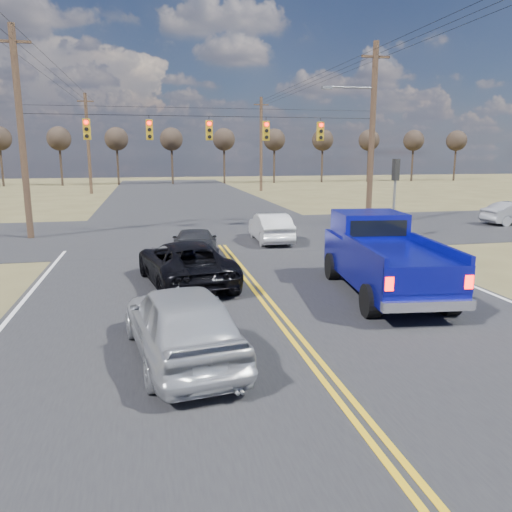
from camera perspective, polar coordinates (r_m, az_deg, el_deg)
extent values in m
plane|color=brown|center=(9.79, 8.16, -13.73)|extent=(160.00, 160.00, 0.00)
cube|color=#28282B|center=(19.00, -2.22, -0.99)|extent=(14.00, 120.00, 0.02)
cube|color=#28282B|center=(26.79, -5.16, 2.71)|extent=(120.00, 12.00, 0.02)
cylinder|color=#473323|center=(26.93, -25.23, 12.39)|extent=(0.32, 0.32, 10.00)
cube|color=#473323|center=(27.37, -26.05, 21.18)|extent=(1.60, 0.12, 0.12)
cylinder|color=#473323|center=(28.95, 13.11, 13.06)|extent=(0.32, 0.32, 10.00)
cube|color=#473323|center=(29.37, 13.51, 21.27)|extent=(1.60, 0.12, 0.12)
cylinder|color=black|center=(26.52, -5.41, 15.62)|extent=(18.00, 0.02, 0.02)
cylinder|color=black|center=(26.55, -5.42, 16.48)|extent=(18.00, 0.02, 0.02)
cube|color=#B28C14|center=(26.45, -18.77, 13.56)|extent=(0.34, 0.24, 1.00)
cylinder|color=#FF0C05|center=(26.32, -18.86, 14.28)|extent=(0.20, 0.06, 0.20)
cylinder|color=black|center=(26.31, -18.81, 13.57)|extent=(0.20, 0.06, 0.20)
cylinder|color=black|center=(26.30, -18.76, 12.85)|extent=(0.20, 0.06, 0.20)
cube|color=black|center=(26.30, -18.88, 14.52)|extent=(0.24, 0.14, 0.03)
cube|color=#B28C14|center=(26.29, -12.08, 13.92)|extent=(0.34, 0.24, 1.00)
cylinder|color=#FF0C05|center=(26.17, -12.11, 14.66)|extent=(0.20, 0.06, 0.20)
cylinder|color=black|center=(26.15, -12.08, 13.94)|extent=(0.20, 0.06, 0.20)
cylinder|color=black|center=(26.14, -12.05, 13.21)|extent=(0.20, 0.06, 0.20)
cube|color=black|center=(26.14, -12.12, 14.90)|extent=(0.24, 0.14, 0.03)
cube|color=#B28C14|center=(26.48, -5.38, 14.11)|extent=(0.34, 0.24, 1.00)
cylinder|color=#FF0C05|center=(26.36, -5.35, 14.84)|extent=(0.20, 0.06, 0.20)
cylinder|color=black|center=(26.34, -5.34, 14.12)|extent=(0.20, 0.06, 0.20)
cylinder|color=black|center=(26.33, -5.33, 13.40)|extent=(0.20, 0.06, 0.20)
cube|color=black|center=(26.33, -5.35, 15.08)|extent=(0.24, 0.14, 0.03)
cube|color=#B28C14|center=(27.00, 1.15, 14.11)|extent=(0.34, 0.24, 1.00)
cylinder|color=#FF0C05|center=(26.88, 1.23, 14.82)|extent=(0.20, 0.06, 0.20)
cylinder|color=black|center=(26.86, 1.22, 14.12)|extent=(0.20, 0.06, 0.20)
cylinder|color=black|center=(26.85, 1.22, 13.42)|extent=(0.20, 0.06, 0.20)
cube|color=black|center=(26.86, 1.24, 15.06)|extent=(0.24, 0.14, 0.03)
cube|color=#B28C14|center=(27.84, 7.36, 13.95)|extent=(0.34, 0.24, 1.00)
cylinder|color=#FF0C05|center=(27.72, 7.48, 14.64)|extent=(0.20, 0.06, 0.20)
cylinder|color=black|center=(27.70, 7.46, 13.96)|extent=(0.20, 0.06, 0.20)
cylinder|color=black|center=(27.69, 7.44, 13.27)|extent=(0.20, 0.06, 0.20)
cube|color=black|center=(27.70, 7.51, 14.87)|extent=(0.24, 0.14, 0.03)
cylinder|color=slate|center=(24.68, 15.46, 5.31)|extent=(0.12, 0.12, 3.20)
cube|color=black|center=(24.56, 15.69, 9.48)|extent=(0.24, 0.34, 1.00)
cylinder|color=slate|center=(28.58, 10.68, 18.41)|extent=(2.80, 0.10, 0.10)
cube|color=slate|center=(28.11, 8.10, 18.51)|extent=(0.55, 0.22, 0.14)
cylinder|color=#473323|center=(54.59, -18.62, 12.01)|extent=(0.32, 0.32, 10.00)
cube|color=#473323|center=(54.81, -18.92, 16.40)|extent=(1.60, 0.12, 0.12)
cylinder|color=#473323|center=(55.62, 0.58, 12.59)|extent=(0.32, 0.32, 10.00)
cube|color=#473323|center=(55.83, 0.59, 16.91)|extent=(1.60, 0.12, 0.12)
cylinder|color=black|center=(26.44, -26.61, 21.73)|extent=(0.02, 58.00, 0.02)
cylinder|color=black|center=(26.29, -25.02, 21.93)|extent=(0.02, 58.00, 0.02)
cylinder|color=black|center=(28.20, 13.07, 21.91)|extent=(0.02, 58.00, 0.02)
cylinder|color=black|center=(28.50, 14.45, 21.74)|extent=(0.02, 58.00, 0.02)
cylinder|color=black|center=(28.80, 15.79, 21.56)|extent=(0.02, 58.00, 0.02)
cylinder|color=#33261C|center=(70.58, -27.08, 9.33)|extent=(0.28, 0.28, 5.50)
cylinder|color=#33261C|center=(69.14, -21.40, 9.77)|extent=(0.28, 0.28, 5.50)
sphere|color=#2D231C|center=(69.15, -21.60, 12.38)|extent=(3.00, 3.00, 3.00)
cylinder|color=#33261C|center=(68.39, -15.52, 10.13)|extent=(0.28, 0.28, 5.50)
sphere|color=#2D231C|center=(68.40, -15.67, 12.77)|extent=(3.00, 3.00, 3.00)
cylinder|color=#33261C|center=(68.36, -9.56, 10.39)|extent=(0.28, 0.28, 5.50)
sphere|color=#2D231C|center=(68.36, -9.65, 13.03)|extent=(3.00, 3.00, 3.00)
cylinder|color=#33261C|center=(69.03, -3.65, 10.54)|extent=(0.28, 0.28, 5.50)
sphere|color=#2D231C|center=(69.04, -3.69, 13.16)|extent=(3.00, 3.00, 3.00)
cylinder|color=#33261C|center=(70.40, 2.09, 10.58)|extent=(0.28, 0.28, 5.50)
sphere|color=#2D231C|center=(70.41, 2.11, 13.14)|extent=(3.00, 3.00, 3.00)
cylinder|color=#33261C|center=(72.43, 7.56, 10.52)|extent=(0.28, 0.28, 5.50)
sphere|color=#2D231C|center=(72.43, 7.63, 13.01)|extent=(3.00, 3.00, 3.00)
cylinder|color=#33261C|center=(75.05, 12.69, 10.38)|extent=(0.28, 0.28, 5.50)
sphere|color=#2D231C|center=(75.06, 12.80, 12.78)|extent=(3.00, 3.00, 3.00)
cylinder|color=#33261C|center=(78.21, 17.43, 10.18)|extent=(0.28, 0.28, 5.50)
sphere|color=#2D231C|center=(78.22, 17.58, 12.48)|extent=(3.00, 3.00, 3.00)
cylinder|color=#33261C|center=(81.86, 21.77, 9.93)|extent=(0.28, 0.28, 5.50)
sphere|color=#2D231C|center=(81.86, 21.94, 12.13)|extent=(3.00, 3.00, 3.00)
cylinder|color=black|center=(13.21, 12.97, -5.03)|extent=(0.46, 0.93, 0.89)
cylinder|color=black|center=(14.02, 21.23, -4.57)|extent=(0.46, 0.93, 0.89)
cylinder|color=black|center=(16.93, 8.74, -1.17)|extent=(0.46, 0.93, 0.89)
cylinder|color=black|center=(17.56, 15.45, -0.99)|extent=(0.46, 0.93, 0.89)
cube|color=#0D1092|center=(15.25, 14.49, -0.70)|extent=(2.90, 6.23, 1.11)
cube|color=#0D1092|center=(16.59, 12.78, 3.57)|extent=(2.26, 2.12, 0.80)
cube|color=black|center=(15.73, 13.82, 3.09)|extent=(1.78, 0.27, 0.50)
cube|color=#0D1092|center=(13.70, 12.11, 0.88)|extent=(0.53, 3.66, 0.22)
cube|color=#0D1092|center=(14.47, 20.13, 0.99)|extent=(0.53, 3.66, 0.22)
cube|color=#0D1092|center=(12.52, 19.14, -2.63)|extent=(2.22, 0.34, 0.67)
cube|color=silver|center=(12.61, 19.10, -5.41)|extent=(2.29, 0.46, 0.24)
cube|color=#FF0C05|center=(12.12, 14.98, -3.10)|extent=(0.21, 0.09, 0.33)
cube|color=#FF0C05|center=(12.93, 23.16, -2.74)|extent=(0.21, 0.09, 0.33)
imported|color=#ABADB3|center=(10.38, -8.54, -7.43)|extent=(2.59, 4.95, 1.61)
imported|color=black|center=(16.19, -8.12, -0.76)|extent=(3.21, 5.49, 1.43)
imported|color=silver|center=(23.79, 1.67, 3.29)|extent=(1.60, 4.23, 1.38)
imported|color=#2C2D31|center=(19.76, -6.98, 1.30)|extent=(2.12, 4.50, 1.27)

